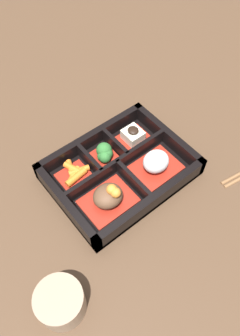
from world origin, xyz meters
name	(u,v)px	position (x,y,z in m)	size (l,w,h in m)	color
ground_plane	(120,175)	(0.00, 0.00, 0.00)	(3.00, 3.00, 0.00)	#4C3523
bento_base	(120,174)	(0.00, 0.00, 0.01)	(0.26, 0.20, 0.01)	black
bento_rim	(119,168)	(0.00, 0.00, 0.02)	(0.26, 0.20, 0.04)	black
bowl_rice	(156,163)	(-0.06, 0.04, 0.03)	(0.10, 0.07, 0.05)	maroon
bowl_stew	(108,197)	(0.06, 0.04, 0.03)	(0.10, 0.07, 0.05)	maroon
bowl_tofu	(133,136)	(-0.07, -0.05, 0.02)	(0.07, 0.05, 0.04)	maroon
bowl_greens	(104,154)	(0.00, -0.05, 0.03)	(0.04, 0.05, 0.04)	maroon
bowl_carrots	(75,174)	(0.07, -0.05, 0.02)	(0.06, 0.06, 0.02)	maroon
tea_cup	(60,302)	(0.22, 0.14, 0.03)	(0.07, 0.07, 0.05)	gray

